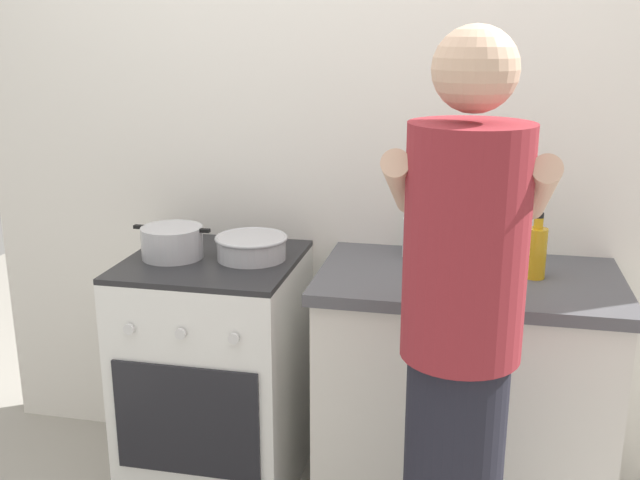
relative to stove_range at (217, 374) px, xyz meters
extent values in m
cube|color=silver|center=(0.55, 0.35, 0.80)|extent=(3.20, 0.10, 2.50)
cube|color=silver|center=(0.90, 0.00, -0.02)|extent=(0.96, 0.56, 0.86)
cube|color=#4C4C51|center=(0.90, 0.00, 0.43)|extent=(1.00, 0.60, 0.04)
cube|color=white|center=(0.00, 0.00, -0.01)|extent=(0.60, 0.60, 0.88)
cube|color=#232326|center=(0.00, 0.00, 0.44)|extent=(0.60, 0.60, 0.02)
cube|color=black|center=(0.00, -0.30, -0.03)|extent=(0.51, 0.01, 0.40)
cylinder|color=silver|center=(-0.18, -0.31, 0.29)|extent=(0.04, 0.01, 0.04)
cylinder|color=silver|center=(0.00, -0.31, 0.29)|extent=(0.04, 0.01, 0.04)
cylinder|color=silver|center=(0.18, -0.31, 0.29)|extent=(0.04, 0.01, 0.04)
cylinder|color=#B2B2B7|center=(-0.14, -0.02, 0.51)|extent=(0.22, 0.22, 0.11)
cube|color=black|center=(-0.26, -0.02, 0.56)|extent=(0.04, 0.02, 0.01)
cube|color=black|center=(-0.02, -0.02, 0.56)|extent=(0.04, 0.02, 0.01)
cylinder|color=#B7B7BC|center=(0.14, 0.03, 0.49)|extent=(0.24, 0.24, 0.08)
torus|color=#B7B7BC|center=(0.14, 0.03, 0.53)|extent=(0.26, 0.26, 0.01)
cylinder|color=silver|center=(0.71, 0.18, 0.52)|extent=(0.10, 0.10, 0.14)
cylinder|color=black|center=(0.73, 0.19, 0.60)|extent=(0.04, 0.05, 0.25)
sphere|color=black|center=(0.73, 0.19, 0.73)|extent=(0.03, 0.03, 0.03)
cylinder|color=silver|center=(0.70, 0.17, 0.59)|extent=(0.06, 0.04, 0.23)
sphere|color=silver|center=(0.70, 0.17, 0.72)|extent=(0.03, 0.03, 0.03)
cylinder|color=#9E7547|center=(0.71, 0.18, 0.59)|extent=(0.06, 0.02, 0.24)
sphere|color=#9E7547|center=(0.71, 0.18, 0.72)|extent=(0.03, 0.03, 0.03)
cylinder|color=#B7BABF|center=(0.71, 0.17, 0.59)|extent=(0.06, 0.01, 0.22)
sphere|color=#B7BABF|center=(0.71, 0.17, 0.71)|extent=(0.03, 0.03, 0.03)
cylinder|color=gold|center=(1.11, 0.02, 0.53)|extent=(0.07, 0.07, 0.17)
cylinder|color=gold|center=(1.11, 0.02, 0.64)|extent=(0.03, 0.03, 0.04)
cylinder|color=black|center=(1.11, 0.02, 0.66)|extent=(0.03, 0.03, 0.02)
cylinder|color=maroon|center=(0.89, -0.63, 0.74)|extent=(0.30, 0.30, 0.58)
sphere|color=#D3AA8C|center=(0.89, -0.63, 1.15)|extent=(0.20, 0.20, 0.20)
cylinder|color=#D3AA8C|center=(0.72, -0.49, 0.85)|extent=(0.07, 0.41, 0.24)
cylinder|color=#D3AA8C|center=(1.06, -0.49, 0.85)|extent=(0.07, 0.41, 0.24)
camera|label=1|loc=(0.90, -2.38, 1.24)|focal=41.65mm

